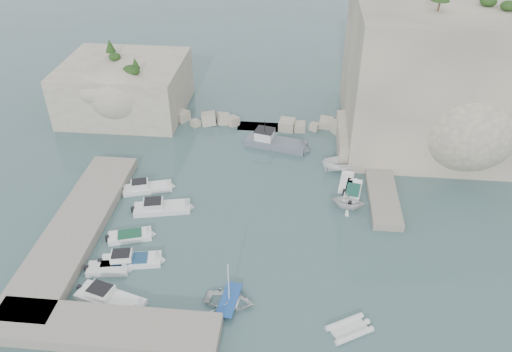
# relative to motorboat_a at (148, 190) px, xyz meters

# --- Properties ---
(ground) EXTENTS (400.00, 400.00, 0.00)m
(ground) POSITION_rel_motorboat_a_xyz_m (12.00, -6.43, 0.00)
(ground) COLOR #436365
(ground) RESTS_ON ground
(cliff_east) EXTENTS (26.00, 22.00, 17.00)m
(cliff_east) POSITION_rel_motorboat_a_xyz_m (35.00, 16.57, 8.50)
(cliff_east) COLOR beige
(cliff_east) RESTS_ON ground
(cliff_terrace) EXTENTS (8.00, 10.00, 2.50)m
(cliff_terrace) POSITION_rel_motorboat_a_xyz_m (25.00, 11.57, 1.25)
(cliff_terrace) COLOR beige
(cliff_terrace) RESTS_ON ground
(outcrop_west) EXTENTS (16.00, 14.00, 7.00)m
(outcrop_west) POSITION_rel_motorboat_a_xyz_m (-8.00, 18.57, 3.50)
(outcrop_west) COLOR beige
(outcrop_west) RESTS_ON ground
(quay_west) EXTENTS (5.00, 24.00, 1.10)m
(quay_west) POSITION_rel_motorboat_a_xyz_m (-5.00, -7.43, 0.55)
(quay_west) COLOR #9E9689
(quay_west) RESTS_ON ground
(quay_south) EXTENTS (18.00, 4.00, 1.10)m
(quay_south) POSITION_rel_motorboat_a_xyz_m (2.00, -18.93, 0.55)
(quay_south) COLOR #9E9689
(quay_south) RESTS_ON ground
(ledge_east) EXTENTS (3.00, 16.00, 0.80)m
(ledge_east) POSITION_rel_motorboat_a_xyz_m (25.50, 3.57, 0.40)
(ledge_east) COLOR #9E9689
(ledge_east) RESTS_ON ground
(breakwater) EXTENTS (28.00, 3.00, 1.40)m
(breakwater) POSITION_rel_motorboat_a_xyz_m (11.00, 15.57, 0.70)
(breakwater) COLOR beige
(breakwater) RESTS_ON ground
(motorboat_a) EXTENTS (6.00, 3.33, 1.40)m
(motorboat_a) POSITION_rel_motorboat_a_xyz_m (0.00, 0.00, 0.00)
(motorboat_a) COLOR white
(motorboat_a) RESTS_ON ground
(motorboat_b) EXTENTS (6.61, 3.36, 1.40)m
(motorboat_b) POSITION_rel_motorboat_a_xyz_m (2.49, -3.30, 0.00)
(motorboat_b) COLOR white
(motorboat_b) RESTS_ON ground
(motorboat_c) EXTENTS (4.77, 2.89, 0.70)m
(motorboat_c) POSITION_rel_motorboat_a_xyz_m (0.49, -7.87, 0.00)
(motorboat_c) COLOR white
(motorboat_c) RESTS_ON ground
(motorboat_d) EXTENTS (6.10, 2.81, 1.40)m
(motorboat_d) POSITION_rel_motorboat_a_xyz_m (1.65, -11.16, 0.00)
(motorboat_d) COLOR white
(motorboat_d) RESTS_ON ground
(motorboat_e) EXTENTS (4.16, 2.17, 0.70)m
(motorboat_e) POSITION_rel_motorboat_a_xyz_m (-0.13, -12.33, 0.00)
(motorboat_e) COLOR silver
(motorboat_e) RESTS_ON ground
(motorboat_f) EXTENTS (6.88, 3.74, 1.40)m
(motorboat_f) POSITION_rel_motorboat_a_xyz_m (1.29, -15.77, 0.00)
(motorboat_f) COLOR white
(motorboat_f) RESTS_ON ground
(rowboat) EXTENTS (4.51, 3.47, 0.86)m
(rowboat) POSITION_rel_motorboat_a_xyz_m (11.21, -14.99, 0.00)
(rowboat) COLOR white
(rowboat) RESTS_ON ground
(inflatable_dinghy) EXTENTS (4.14, 3.43, 0.44)m
(inflatable_dinghy) POSITION_rel_motorboat_a_xyz_m (21.00, -16.77, 0.00)
(inflatable_dinghy) COLOR silver
(inflatable_dinghy) RESTS_ON ground
(tender_east_a) EXTENTS (4.09, 3.71, 1.87)m
(tender_east_a) POSITION_rel_motorboat_a_xyz_m (21.64, -0.97, 0.00)
(tender_east_a) COLOR white
(tender_east_a) RESTS_ON ground
(tender_east_b) EXTENTS (2.55, 5.07, 0.70)m
(tender_east_b) POSITION_rel_motorboat_a_xyz_m (22.36, 1.49, 0.00)
(tender_east_b) COLOR white
(tender_east_b) RESTS_ON ground
(tender_east_c) EXTENTS (2.08, 4.50, 0.70)m
(tender_east_c) POSITION_rel_motorboat_a_xyz_m (21.77, 3.29, 0.00)
(tender_east_c) COLOR white
(tender_east_c) RESTS_ON ground
(tender_east_d) EXTENTS (5.29, 3.07, 1.92)m
(tender_east_d) POSITION_rel_motorboat_a_xyz_m (21.48, 6.15, 0.00)
(tender_east_d) COLOR white
(tender_east_d) RESTS_ON ground
(work_boat) EXTENTS (8.66, 4.33, 2.20)m
(work_boat) POSITION_rel_motorboat_a_xyz_m (13.43, 10.68, 0.00)
(work_boat) COLOR slate
(work_boat) RESTS_ON ground
(rowboat_mast) EXTENTS (0.10, 0.10, 4.20)m
(rowboat_mast) POSITION_rel_motorboat_a_xyz_m (11.21, -14.99, 2.53)
(rowboat_mast) COLOR white
(rowboat_mast) RESTS_ON rowboat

